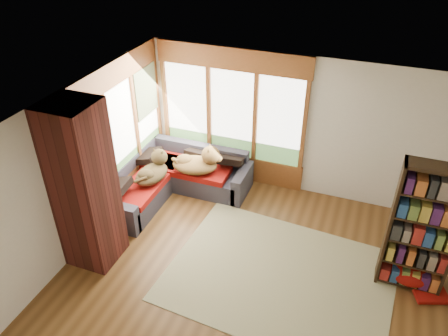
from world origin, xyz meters
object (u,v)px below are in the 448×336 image
Objects in this scene: sectional_sofa at (179,176)px; dog_tan at (198,158)px; bookshelf at (422,231)px; dog_brindle at (153,166)px; brick_chimney at (84,187)px; area_rug at (279,276)px; pouf at (410,268)px.

dog_tan reaches higher than sectional_sofa.
sectional_sofa is at bearing 166.36° from bookshelf.
dog_brindle is at bearing 173.00° from bookshelf.
dog_brindle is (-4.36, 0.53, -0.27)m from bookshelf.
bookshelf is at bearing 13.07° from brick_chimney.
bookshelf is at bearing -90.14° from dog_brindle.
area_rug is at bearing -51.09° from dog_tan.
bookshelf reaches higher than dog_tan.
sectional_sofa is 0.69m from dog_brindle.
dog_tan is (-3.69, 1.00, -0.24)m from bookshelf.
dog_brindle is at bearing 83.40° from brick_chimney.
area_rug is 2.90m from dog_brindle.
dog_tan is at bearing 142.13° from area_rug.
dog_brindle is at bearing 158.26° from area_rug.
dog_brindle is (-0.66, -0.47, -0.03)m from dog_tan.
pouf is at bearing -88.24° from dog_brindle.
brick_chimney is 4.85m from pouf.
area_rug is 1.90m from pouf.
bookshelf is 2.51× the size of dog_brindle.
brick_chimney is at bearing -100.41° from sectional_sofa.
brick_chimney is 2.29m from dog_tan.
sectional_sofa reaches higher than area_rug.
dog_tan is (0.85, 2.06, -0.53)m from brick_chimney.
sectional_sofa is 4.21m from pouf.
area_rug is 4.88× the size of pouf.
dog_brindle is at bearing -158.01° from dog_tan.
area_rug is (2.34, -1.50, -0.30)m from sectional_sofa.
area_rug is at bearing 11.21° from brick_chimney.
brick_chimney is at bearing -166.93° from bookshelf.
brick_chimney is at bearing -168.79° from area_rug.
bookshelf is at bearing -100.12° from pouf.
dog_tan is at bearing 166.98° from pouf.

